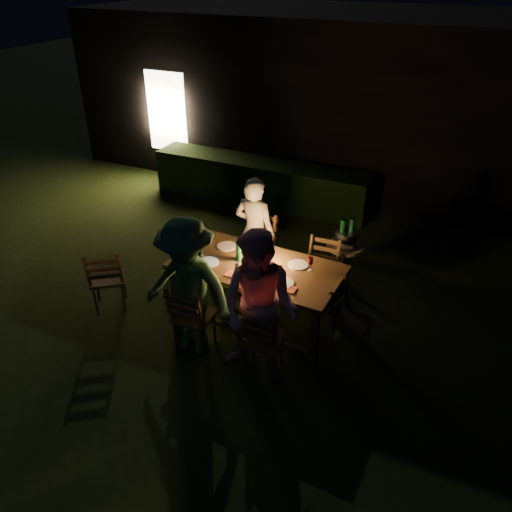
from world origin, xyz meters
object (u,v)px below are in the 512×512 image
at_px(person_opp_right, 260,309).
at_px(person_opp_left, 188,289).
at_px(person_house_side, 255,232).
at_px(bottle_bucket_a, 342,236).
at_px(bottle_bucket_b, 351,234).
at_px(chair_spare, 109,288).
at_px(lantern, 262,253).
at_px(chair_near_left, 194,327).
at_px(chair_near_right, 261,349).
at_px(chair_far_left, 253,264).
at_px(chair_far_right, 319,284).
at_px(ice_bucket, 346,238).
at_px(bottle_table, 239,250).
at_px(chair_end, 350,332).
at_px(dining_table, 257,271).
at_px(side_table, 345,250).

relative_size(person_opp_right, person_opp_left, 1.03).
relative_size(person_house_side, bottle_bucket_a, 5.06).
height_order(person_opp_left, bottle_bucket_b, person_opp_left).
distance_m(chair_spare, lantern, 2.17).
bearing_deg(person_opp_right, chair_near_left, 176.82).
xyz_separation_m(chair_near_left, chair_spare, (-1.43, 0.21, 0.00)).
relative_size(chair_near_right, person_opp_left, 0.57).
height_order(chair_spare, lantern, lantern).
bearing_deg(chair_far_left, person_house_side, -86.11).
bearing_deg(bottle_bucket_a, chair_far_left, -160.36).
distance_m(chair_far_right, person_house_side, 1.13).
relative_size(lantern, ice_bucket, 1.17).
bearing_deg(person_house_side, chair_spare, 44.97).
height_order(chair_far_right, person_opp_right, person_opp_right).
bearing_deg(person_opp_left, ice_bucket, 60.66).
bearing_deg(person_opp_right, chair_spare, 175.01).
bearing_deg(chair_near_right, person_house_side, 113.69).
xyz_separation_m(chair_far_right, bottle_bucket_b, (0.24, 0.53, 0.56)).
relative_size(chair_spare, bottle_table, 3.51).
bearing_deg(chair_far_right, chair_end, 126.25).
bearing_deg(ice_bucket, bottle_bucket_a, -141.34).
height_order(chair_near_right, person_house_side, person_house_side).
distance_m(chair_end, person_opp_left, 1.96).
bearing_deg(chair_far_left, bottle_bucket_a, -155.50).
bearing_deg(chair_near_left, chair_end, 20.77).
relative_size(chair_end, person_house_side, 0.57).
distance_m(person_opp_left, lantern, 1.01).
height_order(chair_far_right, chair_end, chair_far_right).
distance_m(dining_table, lantern, 0.25).
xyz_separation_m(chair_end, lantern, (-1.18, 0.09, 0.74)).
bearing_deg(chair_end, chair_near_right, -38.66).
bearing_deg(dining_table, person_opp_left, -118.76).
distance_m(side_table, ice_bucket, 0.19).
height_order(person_opp_left, ice_bucket, person_opp_left).
bearing_deg(chair_near_right, lantern, 110.23).
height_order(side_table, bottle_bucket_b, bottle_bucket_b).
distance_m(chair_near_left, ice_bucket, 2.40).
height_order(chair_spare, person_opp_right, person_opp_right).
bearing_deg(person_opp_left, bottle_bucket_b, 60.15).
bearing_deg(chair_spare, lantern, -19.53).
bearing_deg(person_house_side, chair_far_left, 91.24).
xyz_separation_m(chair_spare, lantern, (1.96, 0.59, 0.72)).
xyz_separation_m(chair_end, bottle_bucket_a, (-0.51, 1.24, 0.56)).
bearing_deg(person_house_side, person_opp_left, 90.00).
bearing_deg(chair_end, side_table, -151.44).
bearing_deg(chair_end, chair_far_right, -131.76).
relative_size(chair_near_right, person_opp_right, 0.55).
bearing_deg(lantern, ice_bucket, 58.85).
distance_m(chair_near_right, chair_far_right, 1.54).
height_order(chair_near_left, chair_end, chair_near_left).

